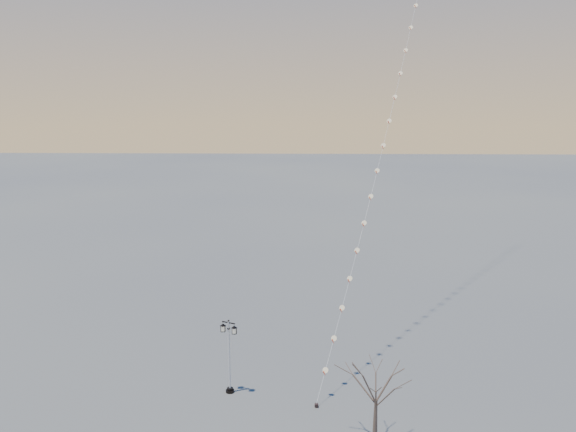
{
  "coord_description": "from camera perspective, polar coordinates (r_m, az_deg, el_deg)",
  "views": [
    {
      "loc": [
        1.72,
        -28.85,
        17.78
      ],
      "look_at": [
        0.69,
        7.56,
        10.19
      ],
      "focal_mm": 36.51,
      "sensor_mm": 36.0,
      "label": 1
    }
  ],
  "objects": [
    {
      "name": "bare_tree",
      "position": [
        31.46,
        8.6,
        -16.26
      ],
      "size": [
        2.66,
        2.66,
        4.42
      ],
      "rotation": [
        0.0,
        0.0,
        0.38
      ],
      "color": "brown",
      "rests_on": "ground"
    },
    {
      "name": "ground",
      "position": [
        33.94,
        -1.63,
        -19.84
      ],
      "size": [
        300.0,
        300.0,
        0.0
      ],
      "primitive_type": "plane",
      "color": "#545755",
      "rests_on": "ground"
    },
    {
      "name": "street_lamp",
      "position": [
        36.23,
        -5.75,
        -13.1
      ],
      "size": [
        1.12,
        0.72,
        4.67
      ],
      "rotation": [
        0.0,
        0.0,
        -0.42
      ],
      "color": "black",
      "rests_on": "ground"
    },
    {
      "name": "kite_train",
      "position": [
        48.58,
        11.5,
        18.04
      ],
      "size": [
        14.78,
        33.89,
        46.7
      ],
      "rotation": [
        0.0,
        0.0,
        0.05
      ],
      "color": "black",
      "rests_on": "ground"
    }
  ]
}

